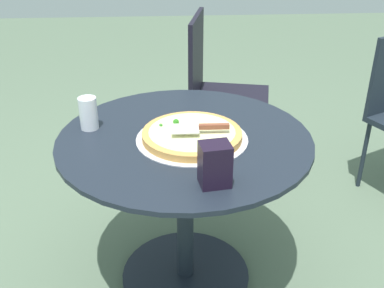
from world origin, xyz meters
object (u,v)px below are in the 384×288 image
(pizza_server, at_px, (200,128))
(napkin_dispenser, at_px, (215,165))
(drinking_cup, at_px, (88,113))
(patio_chair_far, at_px, (216,85))
(patio_table, at_px, (185,182))
(pizza_on_tray, at_px, (192,135))

(pizza_server, height_order, napkin_dispenser, napkin_dispenser)
(drinking_cup, bearing_deg, patio_chair_far, 145.76)
(patio_table, distance_m, patio_chair_far, 0.99)
(patio_chair_far, bearing_deg, pizza_server, -9.91)
(pizza_server, relative_size, napkin_dispenser, 1.51)
(patio_table, distance_m, pizza_on_tray, 0.22)
(patio_table, bearing_deg, patio_chair_far, 166.54)
(drinking_cup, bearing_deg, pizza_on_tray, 73.05)
(pizza_server, height_order, drinking_cup, drinking_cup)
(pizza_on_tray, height_order, napkin_dispenser, napkin_dispenser)
(pizza_on_tray, relative_size, pizza_server, 1.95)
(pizza_on_tray, height_order, pizza_server, pizza_server)
(pizza_on_tray, relative_size, patio_chair_far, 0.45)
(patio_table, relative_size, napkin_dispenser, 6.81)
(drinking_cup, bearing_deg, patio_table, 75.13)
(drinking_cup, bearing_deg, pizza_server, 71.69)
(patio_table, height_order, napkin_dispenser, napkin_dispenser)
(patio_table, xyz_separation_m, napkin_dispenser, (0.33, 0.08, 0.27))
(patio_table, height_order, patio_chair_far, patio_chair_far)
(drinking_cup, xyz_separation_m, patio_chair_far, (-0.87, 0.59, -0.23))
(pizza_on_tray, xyz_separation_m, pizza_server, (0.02, 0.03, 0.04))
(pizza_server, height_order, patio_chair_far, patio_chair_far)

